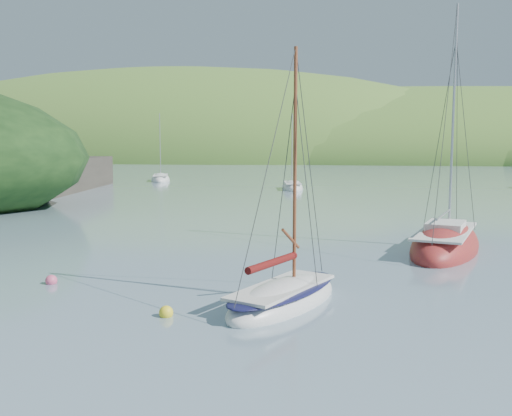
% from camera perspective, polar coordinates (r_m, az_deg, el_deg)
% --- Properties ---
extents(ground, '(700.00, 700.00, 0.00)m').
position_cam_1_polar(ground, '(17.78, -8.00, -10.83)').
color(ground, gray).
rests_on(ground, ground).
extents(shoreline_hills, '(690.00, 135.00, 56.00)m').
position_cam_1_polar(shoreline_hills, '(189.10, 6.91, 4.97)').
color(shoreline_hills, '#41722B').
rests_on(shoreline_hills, ground).
extents(daysailer_white, '(4.13, 6.22, 8.99)m').
position_cam_1_polar(daysailer_white, '(18.94, 2.76, -9.02)').
color(daysailer_white, white).
rests_on(daysailer_white, ground).
extents(sloop_red, '(5.11, 9.26, 12.99)m').
position_cam_1_polar(sloop_red, '(29.42, 18.40, -3.66)').
color(sloop_red, '#9C2F1C').
rests_on(sloop_red, ground).
extents(distant_sloop_a, '(3.59, 6.80, 9.24)m').
position_cam_1_polar(distant_sloop_a, '(64.36, 3.65, 2.03)').
color(distant_sloop_a, white).
rests_on(distant_sloop_a, ground).
extents(distant_sloop_c, '(4.64, 7.44, 10.02)m').
position_cam_1_polar(distant_sloop_c, '(79.04, -9.52, 2.81)').
color(distant_sloop_c, white).
rests_on(distant_sloop_c, ground).
extents(mooring_buoys, '(15.96, 10.78, 0.44)m').
position_cam_1_polar(mooring_buoys, '(21.37, -3.46, -7.45)').
color(mooring_buoys, yellow).
rests_on(mooring_buoys, ground).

